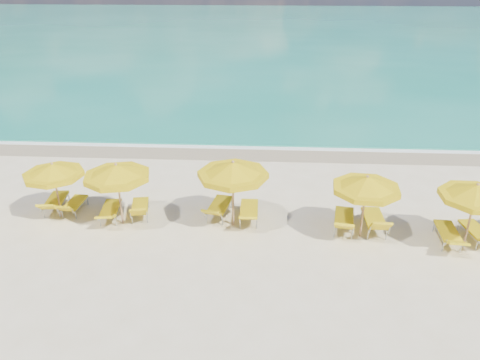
{
  "coord_description": "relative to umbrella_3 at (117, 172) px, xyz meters",
  "views": [
    {
      "loc": [
        0.88,
        -13.99,
        8.51
      ],
      "look_at": [
        0.0,
        1.5,
        1.2
      ],
      "focal_mm": 35.0,
      "sensor_mm": 36.0,
      "label": 1
    }
  ],
  "objects": [
    {
      "name": "ground_plane",
      "position": [
        4.12,
        -0.2,
        -1.99
      ],
      "size": [
        120.0,
        120.0,
        0.0
      ],
      "primitive_type": "plane",
      "color": "beige"
    },
    {
      "name": "ocean",
      "position": [
        4.12,
        47.8,
        -1.99
      ],
      "size": [
        120.0,
        80.0,
        0.3
      ],
      "primitive_type": "cube",
      "color": "#167B64",
      "rests_on": "ground"
    },
    {
      "name": "wet_sand_band",
      "position": [
        4.12,
        7.2,
        -1.99
      ],
      "size": [
        120.0,
        2.6,
        0.01
      ],
      "primitive_type": "cube",
      "color": "tan",
      "rests_on": "ground"
    },
    {
      "name": "foam_line",
      "position": [
        4.12,
        8.0,
        -1.99
      ],
      "size": [
        120.0,
        1.2,
        0.03
      ],
      "primitive_type": "cube",
      "color": "white",
      "rests_on": "ground"
    },
    {
      "name": "whitecap_near",
      "position": [
        -1.88,
        16.8,
        -1.99
      ],
      "size": [
        14.0,
        0.36,
        0.05
      ],
      "primitive_type": "cube",
      "color": "white",
      "rests_on": "ground"
    },
    {
      "name": "whitecap_far",
      "position": [
        12.12,
        23.8,
        -1.99
      ],
      "size": [
        18.0,
        0.3,
        0.05
      ],
      "primitive_type": "cube",
      "color": "white",
      "rests_on": "ground"
    },
    {
      "name": "umbrella_2",
      "position": [
        -2.38,
        0.34,
        -0.15
      ],
      "size": [
        2.49,
        2.49,
        2.15
      ],
      "rotation": [
        0.0,
        0.0,
        0.19
      ],
      "color": "tan",
      "rests_on": "ground"
    },
    {
      "name": "umbrella_3",
      "position": [
        0.0,
        0.0,
        0.0
      ],
      "size": [
        2.68,
        2.68,
        2.33
      ],
      "rotation": [
        0.0,
        0.0,
        -0.18
      ],
      "color": "tan",
      "rests_on": "ground"
    },
    {
      "name": "umbrella_4",
      "position": [
        3.95,
        0.12,
        0.12
      ],
      "size": [
        2.47,
        2.47,
        2.47
      ],
      "rotation": [
        0.0,
        0.0,
        -0.01
      ],
      "color": "tan",
      "rests_on": "ground"
    },
    {
      "name": "umbrella_5",
      "position": [
        8.32,
        -0.39,
        -0.04
      ],
      "size": [
        2.8,
        2.8,
        2.28
      ],
      "rotation": [
        0.0,
        0.0,
        0.29
      ],
      "color": "tan",
      "rests_on": "ground"
    },
    {
      "name": "umbrella_6",
      "position": [
        11.62,
        -0.79,
        -0.05
      ],
      "size": [
        2.9,
        2.9,
        2.28
      ],
      "rotation": [
        0.0,
        0.0,
        0.36
      ],
      "color": "tan",
      "rests_on": "ground"
    },
    {
      "name": "lounger_2_left",
      "position": [
        -2.74,
        0.81,
        -1.75
      ],
      "size": [
        0.84,
        1.96,
        0.84
      ],
      "rotation": [
        0.0,
        0.0,
        0.11
      ],
      "color": "#A5A8AD",
      "rests_on": "ground"
    },
    {
      "name": "lounger_2_right",
      "position": [
        -2.0,
        0.71,
        -1.78
      ],
      "size": [
        0.63,
        1.67,
        0.76
      ],
      "rotation": [
        0.0,
        0.0,
        -0.04
      ],
      "color": "#A5A8AD",
      "rests_on": "ground"
    },
    {
      "name": "lounger_3_left",
      "position": [
        -0.52,
        0.32,
        -1.77
      ],
      "size": [
        0.81,
        1.92,
        0.7
      ],
      "rotation": [
        0.0,
        0.0,
        0.11
      ],
      "color": "#A5A8AD",
      "rests_on": "ground"
    },
    {
      "name": "lounger_3_right",
      "position": [
        0.52,
        0.54,
        -1.77
      ],
      "size": [
        0.92,
        1.82,
        0.84
      ],
      "rotation": [
        0.0,
        0.0,
        0.2
      ],
      "color": "#A5A8AD",
      "rests_on": "ground"
    },
    {
      "name": "lounger_4_left",
      "position": [
        3.4,
        0.71,
        -1.74
      ],
      "size": [
        1.0,
        2.07,
        0.86
      ],
      "rotation": [
        0.0,
        0.0,
        -0.18
      ],
      "color": "#A5A8AD",
      "rests_on": "ground"
    },
    {
      "name": "lounger_4_right",
      "position": [
        4.5,
        0.47,
        -1.75
      ],
      "size": [
        0.68,
        1.99,
        0.81
      ],
      "rotation": [
        0.0,
        0.0,
        0.01
      ],
      "color": "#A5A8AD",
      "rests_on": "ground"
    },
    {
      "name": "lounger_5_left",
      "position": [
        7.81,
        0.03,
        -1.74
      ],
      "size": [
        0.98,
        2.07,
        0.89
      ],
      "rotation": [
        0.0,
        0.0,
        -0.17
      ],
      "color": "#A5A8AD",
      "rests_on": "ground"
    },
    {
      "name": "lounger_5_right",
      "position": [
        8.84,
        0.03,
        -1.74
      ],
      "size": [
        0.7,
        1.96,
        0.96
      ],
      "rotation": [
        0.0,
        0.0,
        -0.01
      ],
      "color": "#A5A8AD",
      "rests_on": "ground"
    },
    {
      "name": "lounger_6_left",
      "position": [
        11.12,
        -0.64,
        -1.76
      ],
      "size": [
        0.75,
        1.96,
        0.71
      ],
      "rotation": [
        0.0,
        0.0,
        -0.07
      ],
      "color": "#A5A8AD",
      "rests_on": "ground"
    },
    {
      "name": "lounger_6_right",
      "position": [
        12.11,
        -0.47,
        -1.77
      ],
      "size": [
        0.82,
        1.83,
        0.82
      ],
      "rotation": [
        0.0,
        0.0,
        0.14
      ],
      "color": "#A5A8AD",
      "rests_on": "ground"
    }
  ]
}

